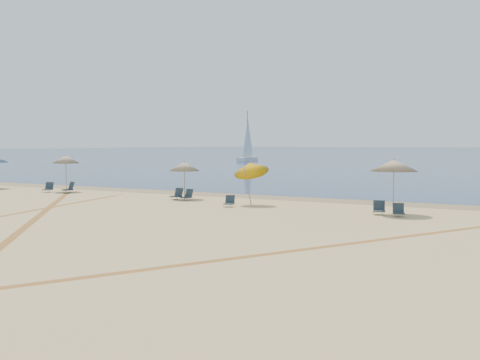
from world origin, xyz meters
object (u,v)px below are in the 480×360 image
(chair_6, at_px, (229,202))
(chair_7, at_px, (379,208))
(umbrella_1, at_px, (66,159))
(umbrella_3, at_px, (251,168))
(umbrella_2, at_px, (184,166))
(chair_3, at_px, (69,188))
(chair_5, at_px, (187,195))
(chair_8, at_px, (399,211))
(sailboat_0, at_px, (248,146))
(chair_2, at_px, (48,188))
(chair_4, at_px, (177,194))
(umbrella_4, at_px, (394,165))

(chair_6, height_order, chair_7, chair_7)
(umbrella_1, distance_m, umbrella_3, 15.37)
(umbrella_2, relative_size, chair_3, 2.58)
(umbrella_2, distance_m, chair_7, 12.62)
(chair_5, height_order, chair_8, chair_5)
(chair_3, bearing_deg, chair_6, 12.58)
(chair_3, height_order, sailboat_0, sailboat_0)
(umbrella_3, bearing_deg, chair_7, -5.70)
(umbrella_2, xyz_separation_m, sailboat_0, (-30.71, 65.28, 0.83))
(chair_3, height_order, chair_5, chair_3)
(chair_2, xyz_separation_m, chair_6, (15.40, -1.78, -0.03))
(chair_5, relative_size, sailboat_0, 0.08)
(umbrella_2, height_order, chair_4, umbrella_2)
(umbrella_1, relative_size, chair_6, 3.66)
(chair_4, xyz_separation_m, chair_7, (12.61, -1.39, -0.01))
(umbrella_4, relative_size, chair_2, 3.24)
(chair_4, relative_size, chair_8, 0.97)
(chair_2, xyz_separation_m, chair_7, (23.25, -1.21, -0.01))
(umbrella_4, relative_size, sailboat_0, 0.29)
(umbrella_2, distance_m, chair_5, 1.89)
(umbrella_3, height_order, chair_8, umbrella_3)
(umbrella_3, bearing_deg, umbrella_2, 167.86)
(chair_5, bearing_deg, umbrella_4, 8.30)
(umbrella_1, xyz_separation_m, sailboat_0, (-20.51, 64.91, 0.56))
(chair_7, distance_m, chair_8, 1.05)
(umbrella_2, xyz_separation_m, chair_4, (-0.24, -0.43, -1.66))
(umbrella_3, bearing_deg, chair_4, 172.87)
(chair_3, relative_size, chair_6, 1.27)
(chair_7, height_order, sailboat_0, sailboat_0)
(umbrella_4, xyz_separation_m, chair_5, (-12.31, 0.80, -2.03))
(umbrella_1, bearing_deg, chair_5, -5.20)
(chair_2, bearing_deg, chair_3, -6.87)
(chair_6, bearing_deg, chair_8, -14.54)
(umbrella_2, bearing_deg, chair_2, -176.79)
(umbrella_3, distance_m, chair_7, 7.51)
(chair_6, xyz_separation_m, sailboat_0, (-35.22, 67.66, 2.53))
(umbrella_2, distance_m, chair_3, 9.47)
(chair_2, distance_m, sailboat_0, 68.85)
(umbrella_3, xyz_separation_m, chair_5, (-4.48, 0.48, -1.75))
(chair_7, bearing_deg, umbrella_3, 157.48)
(umbrella_1, height_order, chair_2, umbrella_1)
(chair_8, bearing_deg, sailboat_0, 102.77)
(umbrella_3, height_order, chair_6, umbrella_3)
(chair_2, bearing_deg, chair_8, -24.70)
(chair_8, bearing_deg, chair_3, 154.71)
(chair_2, distance_m, chair_8, 24.30)
(umbrella_4, distance_m, chair_4, 13.36)
(chair_6, bearing_deg, umbrella_1, 153.41)
(chair_6, bearing_deg, umbrella_3, 49.37)
(chair_6, relative_size, sailboat_0, 0.08)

